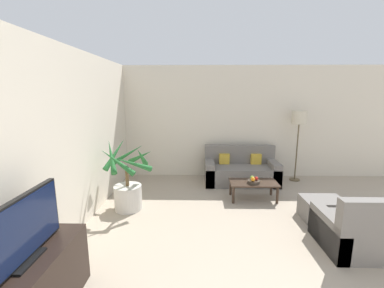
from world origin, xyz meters
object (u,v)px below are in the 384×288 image
object	(u,v)px
fruit_bowl	(254,182)
orange_fruit	(253,179)
apple_green	(252,178)
armchair	(354,232)
potted_palm	(128,185)
ottoman	(322,209)
television	(21,231)
floor_lamp	(299,121)
apple_red	(256,179)
coffee_table	(253,184)
sofa_loveseat	(241,171)

from	to	relation	value
fruit_bowl	orange_fruit	distance (m)	0.09
apple_green	armchair	xyz separation A→B (m)	(1.01, -1.62, -0.19)
potted_palm	orange_fruit	bearing A→B (deg)	8.97
ottoman	orange_fruit	bearing A→B (deg)	146.48
television	potted_palm	distance (m)	2.44
potted_palm	floor_lamp	bearing A→B (deg)	24.57
television	floor_lamp	distance (m)	5.55
television	apple_green	xyz separation A→B (m)	(2.53, 2.85, -0.48)
floor_lamp	fruit_bowl	distance (m)	2.03
apple_red	apple_green	bearing A→B (deg)	144.19
coffee_table	ottoman	bearing A→B (deg)	-39.33
potted_palm	sofa_loveseat	xyz separation A→B (m)	(2.25, 1.45, -0.17)
orange_fruit	armchair	distance (m)	1.84
orange_fruit	ottoman	size ratio (longest dim) A/B	0.12
floor_lamp	armchair	world-z (taller)	floor_lamp
coffee_table	sofa_loveseat	bearing A→B (deg)	95.12
sofa_loveseat	armchair	world-z (taller)	armchair
potted_palm	armchair	size ratio (longest dim) A/B	1.52
orange_fruit	armchair	size ratio (longest dim) A/B	0.10
television	apple_red	size ratio (longest dim) A/B	14.16
fruit_bowl	armchair	world-z (taller)	armchair
fruit_bowl	apple_red	world-z (taller)	apple_red
floor_lamp	ottoman	distance (m)	2.32
potted_palm	apple_red	bearing A→B (deg)	10.02
potted_palm	apple_green	world-z (taller)	potted_palm
potted_palm	apple_red	size ratio (longest dim) A/B	17.38
coffee_table	apple_green	distance (m)	0.15
armchair	television	bearing A→B (deg)	-160.96
television	armchair	bearing A→B (deg)	19.04
coffee_table	armchair	size ratio (longest dim) A/B	1.10
fruit_bowl	apple_green	bearing A→B (deg)	114.09
potted_palm	coffee_table	size ratio (longest dim) A/B	1.39
orange_fruit	ottoman	bearing A→B (deg)	-33.52
coffee_table	ottoman	distance (m)	1.26
floor_lamp	apple_red	size ratio (longest dim) A/B	22.62
fruit_bowl	apple_red	size ratio (longest dim) A/B	3.19
armchair	ottoman	distance (m)	0.85
sofa_loveseat	apple_red	world-z (taller)	sofa_loveseat
potted_palm	sofa_loveseat	world-z (taller)	potted_palm
floor_lamp	apple_green	world-z (taller)	floor_lamp
apple_green	fruit_bowl	bearing A→B (deg)	-65.91
television	floor_lamp	world-z (taller)	floor_lamp
ottoman	apple_red	bearing A→B (deg)	142.17
coffee_table	apple_red	world-z (taller)	apple_red
sofa_loveseat	floor_lamp	size ratio (longest dim) A/B	1.00
ottoman	fruit_bowl	bearing A→B (deg)	143.51
apple_green	ottoman	distance (m)	1.30
television	potted_palm	size ratio (longest dim) A/B	0.81
ottoman	potted_palm	bearing A→B (deg)	174.67
apple_red	armchair	world-z (taller)	armchair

